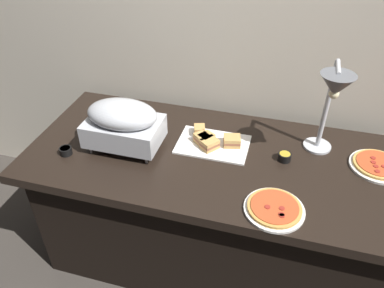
% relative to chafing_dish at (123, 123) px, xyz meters
% --- Properties ---
extents(ground_plane, '(8.00, 8.00, 0.00)m').
position_rel_chafing_dish_xyz_m(ground_plane, '(0.46, 0.05, -0.91)').
color(ground_plane, '#38332D').
extents(back_wall, '(4.40, 0.04, 2.40)m').
position_rel_chafing_dish_xyz_m(back_wall, '(0.46, 0.55, 0.29)').
color(back_wall, beige).
rests_on(back_wall, ground_plane).
extents(buffet_table, '(1.90, 0.84, 0.76)m').
position_rel_chafing_dish_xyz_m(buffet_table, '(0.46, 0.05, -0.52)').
color(buffet_table, black).
rests_on(buffet_table, ground_plane).
extents(chafing_dish, '(0.37, 0.24, 0.26)m').
position_rel_chafing_dish_xyz_m(chafing_dish, '(0.00, 0.00, 0.00)').
color(chafing_dish, '#B7BABF').
rests_on(chafing_dish, buffet_table).
extents(heat_lamp, '(0.15, 0.29, 0.49)m').
position_rel_chafing_dish_xyz_m(heat_lamp, '(0.95, 0.15, 0.23)').
color(heat_lamp, '#B7BABF').
rests_on(heat_lamp, buffet_table).
extents(pizza_plate_front, '(0.26, 0.26, 0.03)m').
position_rel_chafing_dish_xyz_m(pizza_plate_front, '(0.78, -0.25, -0.13)').
color(pizza_plate_front, white).
rests_on(pizza_plate_front, buffet_table).
extents(pizza_plate_center, '(0.26, 0.26, 0.03)m').
position_rel_chafing_dish_xyz_m(pizza_plate_center, '(1.23, 0.17, -0.13)').
color(pizza_plate_center, white).
rests_on(pizza_plate_center, buffet_table).
extents(sandwich_platter, '(0.36, 0.25, 0.06)m').
position_rel_chafing_dish_xyz_m(sandwich_platter, '(0.42, 0.13, -0.12)').
color(sandwich_platter, white).
rests_on(sandwich_platter, buffet_table).
extents(sauce_cup_near, '(0.06, 0.06, 0.04)m').
position_rel_chafing_dish_xyz_m(sauce_cup_near, '(0.79, 0.11, -0.13)').
color(sauce_cup_near, black).
rests_on(sauce_cup_near, buffet_table).
extents(sauce_cup_far, '(0.06, 0.06, 0.04)m').
position_rel_chafing_dish_xyz_m(sauce_cup_far, '(-0.26, -0.14, -0.13)').
color(sauce_cup_far, black).
rests_on(sauce_cup_far, buffet_table).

